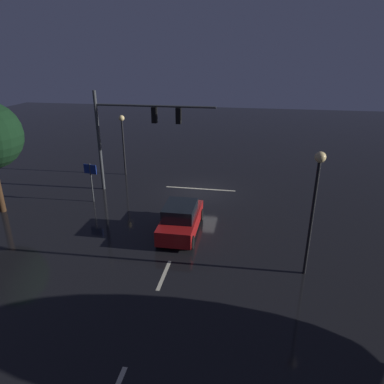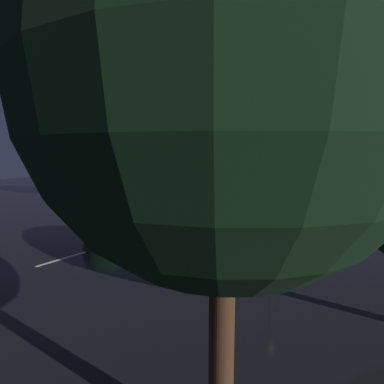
{
  "view_description": "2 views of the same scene",
  "coord_description": "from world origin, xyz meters",
  "px_view_note": "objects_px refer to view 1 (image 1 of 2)",
  "views": [
    {
      "loc": [
        -3.44,
        22.46,
        9.12
      ],
      "look_at": [
        -0.28,
        4.47,
        1.76
      ],
      "focal_mm": 32.71,
      "sensor_mm": 36.0,
      "label": 1
    },
    {
      "loc": [
        -11.88,
        22.85,
        4.48
      ],
      "look_at": [
        0.58,
        6.35,
        1.69
      ],
      "focal_mm": 29.86,
      "sensor_mm": 36.0,
      "label": 2
    }
  ],
  "objects_px": {
    "traffic_signal_assembly": "(134,126)",
    "street_lamp_left_kerb": "(315,193)",
    "route_sign": "(91,175)",
    "street_lamp_right_kerb": "(123,133)",
    "car_approaching": "(181,219)"
  },
  "relations": [
    {
      "from": "street_lamp_left_kerb",
      "to": "street_lamp_right_kerb",
      "type": "height_order",
      "value": "street_lamp_left_kerb"
    },
    {
      "from": "street_lamp_left_kerb",
      "to": "route_sign",
      "type": "relative_size",
      "value": 2.15
    },
    {
      "from": "traffic_signal_assembly",
      "to": "street_lamp_right_kerb",
      "type": "xyz_separation_m",
      "value": [
        2.1,
        -3.3,
        -1.31
      ]
    },
    {
      "from": "traffic_signal_assembly",
      "to": "street_lamp_left_kerb",
      "type": "relative_size",
      "value": 1.44
    },
    {
      "from": "car_approaching",
      "to": "traffic_signal_assembly",
      "type": "bearing_deg",
      "value": -52.01
    },
    {
      "from": "traffic_signal_assembly",
      "to": "route_sign",
      "type": "relative_size",
      "value": 3.11
    },
    {
      "from": "street_lamp_left_kerb",
      "to": "route_sign",
      "type": "distance_m",
      "value": 14.04
    },
    {
      "from": "car_approaching",
      "to": "street_lamp_right_kerb",
      "type": "relative_size",
      "value": 0.93
    },
    {
      "from": "street_lamp_left_kerb",
      "to": "traffic_signal_assembly",
      "type": "bearing_deg",
      "value": -38.2
    },
    {
      "from": "route_sign",
      "to": "street_lamp_left_kerb",
      "type": "bearing_deg",
      "value": 155.05
    },
    {
      "from": "street_lamp_right_kerb",
      "to": "route_sign",
      "type": "height_order",
      "value": "street_lamp_right_kerb"
    },
    {
      "from": "street_lamp_right_kerb",
      "to": "route_sign",
      "type": "bearing_deg",
      "value": 88.24
    },
    {
      "from": "traffic_signal_assembly",
      "to": "street_lamp_right_kerb",
      "type": "distance_m",
      "value": 4.12
    },
    {
      "from": "street_lamp_right_kerb",
      "to": "traffic_signal_assembly",
      "type": "bearing_deg",
      "value": 122.49
    },
    {
      "from": "traffic_signal_assembly",
      "to": "car_approaching",
      "type": "xyz_separation_m",
      "value": [
        -4.2,
        5.38,
        -3.83
      ]
    }
  ]
}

